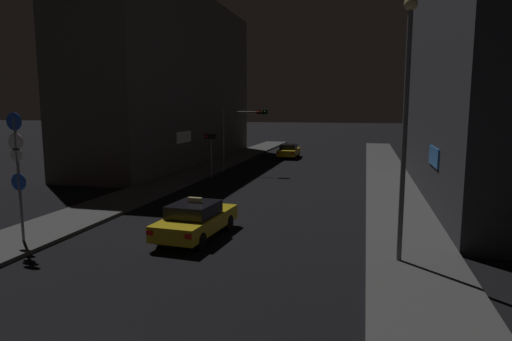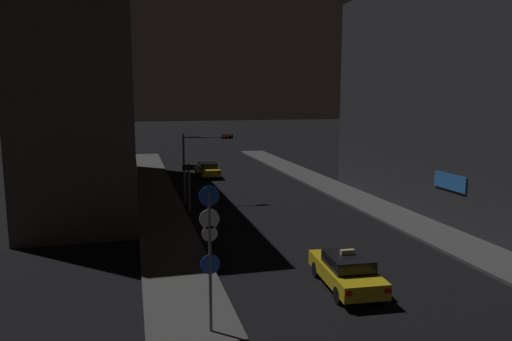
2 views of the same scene
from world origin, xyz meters
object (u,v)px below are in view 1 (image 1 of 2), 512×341
Objects in this scene: far_car at (289,151)px; street_lamp_near_block at (406,106)px; taxi at (196,219)px; traffic_light_left_kerb at (211,145)px; sign_pole_left at (18,165)px; traffic_light_overhead at (240,127)px.

far_car is 0.55× the size of street_lamp_near_block.
street_lamp_near_block is (7.55, -1.22, 4.40)m from taxi.
traffic_light_left_kerb is at bearing 107.68° from taxi.
traffic_light_left_kerb reaches higher than far_car.
sign_pole_left is (-1.30, -16.87, 0.62)m from traffic_light_left_kerb.
traffic_light_overhead is 1.53× the size of traffic_light_left_kerb.
taxi is at bearing -72.32° from traffic_light_left_kerb.
street_lamp_near_block is at bearing -59.84° from traffic_light_overhead.
traffic_light_left_kerb is (-3.36, -14.01, 1.65)m from far_car.
sign_pole_left reaches higher than traffic_light_left_kerb.
traffic_light_overhead reaches higher than sign_pole_left.
street_lamp_near_block is (13.43, 1.27, 2.14)m from sign_pole_left.
sign_pole_left is 0.58× the size of street_lamp_near_block.
traffic_light_left_kerb is at bearing 127.87° from street_lamp_near_block.
sign_pole_left reaches higher than far_car.
far_car is 14.50m from traffic_light_left_kerb.
traffic_light_overhead is at bearing 82.27° from sign_pole_left.
street_lamp_near_block reaches higher than traffic_light_overhead.
far_car is 0.94× the size of sign_pole_left.
far_car is at bearing 79.89° from traffic_light_overhead.
taxi is 8.82m from street_lamp_near_block.
taxi is 6.78m from sign_pole_left.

